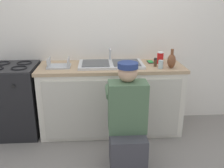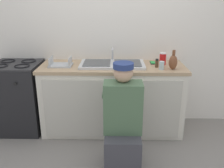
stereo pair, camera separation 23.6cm
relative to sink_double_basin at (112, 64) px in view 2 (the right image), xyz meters
The scene contains 13 objects.
ground_plane 0.95m from the sink_double_basin, 90.00° to the right, with size 12.00×12.00×0.00m, color gray.
back_wall 0.49m from the sink_double_basin, 90.00° to the left, with size 6.00×0.10×2.50m, color silver.
counter_cabinet 0.48m from the sink_double_basin, 90.00° to the right, with size 1.77×0.62×0.84m.
countertop 0.04m from the sink_double_basin, 90.00° to the right, with size 1.81×0.62×0.04m, color tan.
sink_double_basin is the anchor object (origin of this frame).
stove_range 1.31m from the sink_double_basin, behind, with size 0.60×0.62×0.91m.
plumber_person 0.91m from the sink_double_basin, 81.52° to the right, with size 0.42×0.61×1.10m.
dish_rack_tray 0.64m from the sink_double_basin, behind, with size 0.28×0.22×0.11m.
soda_cup_red 0.64m from the sink_double_basin, ahead, with size 0.08×0.08×0.15m.
spice_bottle_pepper 0.55m from the sink_double_basin, ahead, with size 0.04×0.04×0.10m.
vase_decorative 0.74m from the sink_double_basin, 13.01° to the right, with size 0.10×0.10×0.23m.
water_glass 0.61m from the sink_double_basin, 17.18° to the right, with size 0.06×0.06×0.10m.
cell_phone 0.54m from the sink_double_basin, 12.90° to the left, with size 0.07×0.14×0.01m.
Camera 2 is at (0.05, -2.72, 1.70)m, focal length 40.00 mm.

